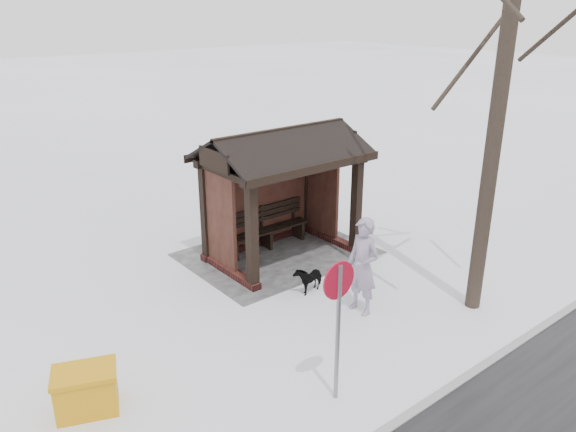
{
  "coord_description": "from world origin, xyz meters",
  "views": [
    {
      "loc": [
        7.52,
        9.55,
        5.62
      ],
      "look_at": [
        0.48,
        0.8,
        1.37
      ],
      "focal_mm": 35.0,
      "sensor_mm": 36.0,
      "label": 1
    }
  ],
  "objects_px": {
    "road_sign": "(338,302)",
    "dog": "(309,278)",
    "pedestrian": "(363,266)",
    "grit_bin": "(86,390)",
    "bus_shelter": "(278,167)"
  },
  "relations": [
    {
      "from": "pedestrian",
      "to": "bus_shelter",
      "type": "bearing_deg",
      "value": 169.72
    },
    {
      "from": "dog",
      "to": "road_sign",
      "type": "xyz_separation_m",
      "value": [
        1.91,
        2.83,
        1.35
      ]
    },
    {
      "from": "bus_shelter",
      "to": "grit_bin",
      "type": "distance_m",
      "value": 6.43
    },
    {
      "from": "bus_shelter",
      "to": "dog",
      "type": "xyz_separation_m",
      "value": [
        0.63,
        1.84,
        -1.87
      ]
    },
    {
      "from": "road_sign",
      "to": "dog",
      "type": "bearing_deg",
      "value": -124.66
    },
    {
      "from": "bus_shelter",
      "to": "dog",
      "type": "height_order",
      "value": "bus_shelter"
    },
    {
      "from": "bus_shelter",
      "to": "road_sign",
      "type": "relative_size",
      "value": 1.58
    },
    {
      "from": "dog",
      "to": "bus_shelter",
      "type": "bearing_deg",
      "value": 149.39
    },
    {
      "from": "dog",
      "to": "road_sign",
      "type": "bearing_deg",
      "value": -45.56
    },
    {
      "from": "grit_bin",
      "to": "road_sign",
      "type": "relative_size",
      "value": 0.47
    },
    {
      "from": "dog",
      "to": "road_sign",
      "type": "height_order",
      "value": "road_sign"
    },
    {
      "from": "bus_shelter",
      "to": "dog",
      "type": "bearing_deg",
      "value": 70.95
    },
    {
      "from": "pedestrian",
      "to": "road_sign",
      "type": "relative_size",
      "value": 0.85
    },
    {
      "from": "pedestrian",
      "to": "grit_bin",
      "type": "distance_m",
      "value": 5.26
    },
    {
      "from": "pedestrian",
      "to": "dog",
      "type": "xyz_separation_m",
      "value": [
        0.25,
        -1.28,
        -0.67
      ]
    }
  ]
}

